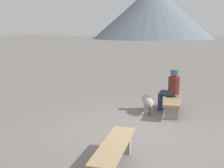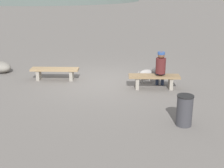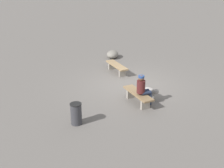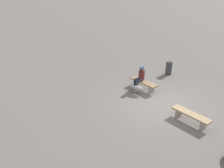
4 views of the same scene
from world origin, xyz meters
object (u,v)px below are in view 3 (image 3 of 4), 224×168
object	(u,v)px
boulder	(113,54)
bench_right	(138,95)
dog	(151,91)
seated_person	(143,88)
bench_left	(117,67)
trash_bin	(76,114)

from	to	relation	value
boulder	bench_right	bearing A→B (deg)	-5.39
dog	seated_person	bearing A→B (deg)	-81.19
bench_left	seated_person	size ratio (longest dim) A/B	1.41
seated_person	boulder	size ratio (longest dim) A/B	1.31
bench_left	bench_right	size ratio (longest dim) A/B	1.02
bench_left	trash_bin	world-z (taller)	trash_bin
seated_person	boulder	world-z (taller)	seated_person
seated_person	trash_bin	xyz separation A→B (m)	(0.83, -2.76, -0.35)
seated_person	dog	world-z (taller)	seated_person
bench_right	trash_bin	xyz separation A→B (m)	(1.02, -2.64, 0.05)
seated_person	boulder	distance (m)	6.39
bench_right	boulder	size ratio (longest dim) A/B	1.81
bench_right	dog	bearing A→B (deg)	101.44
bench_left	boulder	bearing A→B (deg)	158.61
bench_right	trash_bin	size ratio (longest dim) A/B	2.23
bench_right	dog	world-z (taller)	dog
seated_person	bench_right	bearing A→B (deg)	-151.53
seated_person	dog	bearing A→B (deg)	126.18
trash_bin	dog	bearing A→B (deg)	111.38
bench_right	dog	distance (m)	0.72
bench_right	boulder	distance (m)	6.19
bench_left	seated_person	distance (m)	3.84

